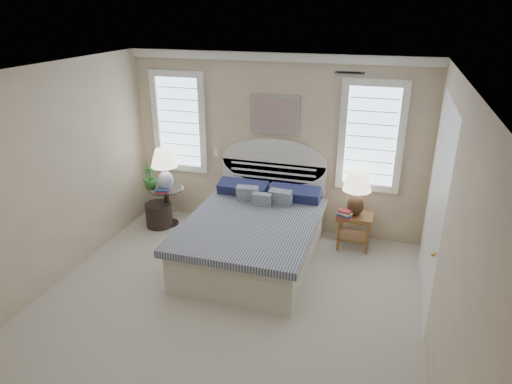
% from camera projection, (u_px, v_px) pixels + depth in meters
% --- Properties ---
extents(floor, '(4.50, 5.00, 0.01)m').
position_uv_depth(floor, '(217.00, 319.00, 5.18)').
color(floor, '#B8AD9D').
rests_on(floor, ground).
extents(ceiling, '(4.50, 5.00, 0.01)m').
position_uv_depth(ceiling, '(208.00, 77.00, 4.15)').
color(ceiling, white).
rests_on(ceiling, wall_back).
extents(wall_back, '(4.50, 0.02, 2.70)m').
position_uv_depth(wall_back, '(275.00, 145.00, 6.88)').
color(wall_back, '#BDA58E').
rests_on(wall_back, floor).
extents(wall_left, '(0.02, 5.00, 2.70)m').
position_uv_depth(wall_left, '(32.00, 188.00, 5.27)').
color(wall_left, '#BDA58E').
rests_on(wall_left, floor).
extents(wall_right, '(0.02, 5.00, 2.70)m').
position_uv_depth(wall_right, '(448.00, 243.00, 4.06)').
color(wall_right, '#BDA58E').
rests_on(wall_right, floor).
extents(crown_molding, '(4.50, 0.08, 0.12)m').
position_uv_depth(crown_molding, '(276.00, 57.00, 6.35)').
color(crown_molding, white).
rests_on(crown_molding, wall_back).
extents(hvac_vent, '(0.30, 0.20, 0.02)m').
position_uv_depth(hvac_vent, '(350.00, 73.00, 4.54)').
color(hvac_vent, '#B2B2B2').
rests_on(hvac_vent, ceiling).
extents(switch_plate, '(0.08, 0.01, 0.12)m').
position_uv_depth(switch_plate, '(216.00, 153.00, 7.20)').
color(switch_plate, white).
rests_on(switch_plate, wall_back).
extents(window_left, '(0.90, 0.06, 1.60)m').
position_uv_depth(window_left, '(180.00, 122.00, 7.18)').
color(window_left, silver).
rests_on(window_left, wall_back).
extents(window_right, '(0.90, 0.06, 1.60)m').
position_uv_depth(window_right, '(371.00, 137.00, 6.39)').
color(window_right, silver).
rests_on(window_right, wall_back).
extents(painting, '(0.74, 0.04, 0.58)m').
position_uv_depth(painting, '(275.00, 115.00, 6.66)').
color(painting, silver).
rests_on(painting, wall_back).
extents(closet_door, '(0.02, 1.80, 2.40)m').
position_uv_depth(closet_door, '(435.00, 205.00, 5.19)').
color(closet_door, white).
rests_on(closet_door, floor).
extents(bed, '(1.72, 2.28, 1.47)m').
position_uv_depth(bed, '(255.00, 233.00, 6.32)').
color(bed, white).
rests_on(bed, floor).
extents(side_table_left, '(0.56, 0.56, 0.63)m').
position_uv_depth(side_table_left, '(167.00, 202.00, 7.29)').
color(side_table_left, black).
rests_on(side_table_left, floor).
extents(nightstand_right, '(0.50, 0.40, 0.53)m').
position_uv_depth(nightstand_right, '(355.00, 223.00, 6.59)').
color(nightstand_right, brown).
rests_on(nightstand_right, floor).
extents(floor_pot, '(0.51, 0.51, 0.39)m').
position_uv_depth(floor_pot, '(159.00, 215.00, 7.31)').
color(floor_pot, black).
rests_on(floor_pot, floor).
extents(lamp_left, '(0.52, 0.52, 0.67)m').
position_uv_depth(lamp_left, '(164.00, 165.00, 6.99)').
color(lamp_left, white).
rests_on(lamp_left, side_table_left).
extents(lamp_right, '(0.46, 0.46, 0.66)m').
position_uv_depth(lamp_right, '(357.00, 189.00, 6.38)').
color(lamp_right, black).
rests_on(lamp_right, nightstand_right).
extents(potted_plant, '(0.26, 0.26, 0.38)m').
position_uv_depth(potted_plant, '(150.00, 177.00, 7.11)').
color(potted_plant, '#3B6D2B').
rests_on(potted_plant, side_table_left).
extents(books_left, '(0.22, 0.18, 0.05)m').
position_uv_depth(books_left, '(163.00, 191.00, 7.03)').
color(books_left, '#A92A38').
rests_on(books_left, side_table_left).
extents(books_right, '(0.24, 0.21, 0.11)m').
position_uv_depth(books_right, '(345.00, 214.00, 6.42)').
color(books_right, '#A92A38').
rests_on(books_right, nightstand_right).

